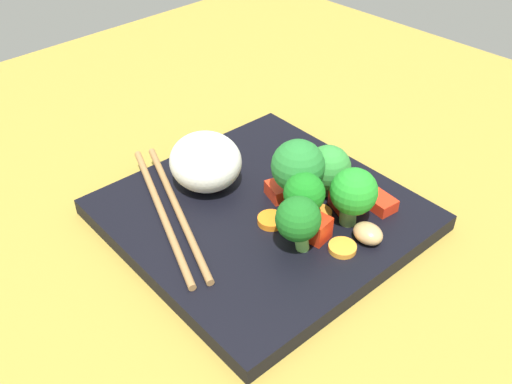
% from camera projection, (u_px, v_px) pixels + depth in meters
% --- Properties ---
extents(ground_plane, '(1.10, 1.10, 0.02)m').
position_uv_depth(ground_plane, '(262.00, 229.00, 0.59)').
color(ground_plane, olive).
extents(square_plate, '(0.28, 0.28, 0.02)m').
position_uv_depth(square_plate, '(262.00, 215.00, 0.58)').
color(square_plate, black).
rests_on(square_plate, ground_plane).
extents(rice_mound, '(0.09, 0.09, 0.06)m').
position_uv_depth(rice_mound, '(206.00, 162.00, 0.58)').
color(rice_mound, white).
rests_on(rice_mound, square_plate).
extents(broccoli_floret_0, '(0.05, 0.05, 0.06)m').
position_uv_depth(broccoli_floret_0, '(328.00, 168.00, 0.57)').
color(broccoli_floret_0, '#649D48').
rests_on(broccoli_floret_0, square_plate).
extents(broccoli_floret_1, '(0.04, 0.04, 0.06)m').
position_uv_depth(broccoli_floret_1, '(304.00, 195.00, 0.53)').
color(broccoli_floret_1, '#5B9442').
rests_on(broccoli_floret_1, square_plate).
extents(broccoli_floret_2, '(0.05, 0.05, 0.07)m').
position_uv_depth(broccoli_floret_2, '(298.00, 167.00, 0.55)').
color(broccoli_floret_2, '#5E9545').
rests_on(broccoli_floret_2, square_plate).
extents(broccoli_floret_3, '(0.04, 0.04, 0.06)m').
position_uv_depth(broccoli_floret_3, '(353.00, 193.00, 0.53)').
color(broccoli_floret_3, '#629348').
rests_on(broccoli_floret_3, square_plate).
extents(broccoli_floret_4, '(0.04, 0.04, 0.06)m').
position_uv_depth(broccoli_floret_4, '(298.00, 220.00, 0.50)').
color(broccoli_floret_4, '#74C054').
rests_on(broccoli_floret_4, square_plate).
extents(carrot_slice_0, '(0.04, 0.04, 0.01)m').
position_uv_depth(carrot_slice_0, '(342.00, 248.00, 0.52)').
color(carrot_slice_0, orange).
rests_on(carrot_slice_0, square_plate).
extents(carrot_slice_1, '(0.04, 0.04, 0.01)m').
position_uv_depth(carrot_slice_1, '(346.00, 189.00, 0.59)').
color(carrot_slice_1, orange).
rests_on(carrot_slice_1, square_plate).
extents(carrot_slice_2, '(0.03, 0.03, 0.01)m').
position_uv_depth(carrot_slice_2, '(319.00, 214.00, 0.56)').
color(carrot_slice_2, orange).
rests_on(carrot_slice_2, square_plate).
extents(carrot_slice_3, '(0.04, 0.04, 0.01)m').
position_uv_depth(carrot_slice_3, '(271.00, 220.00, 0.55)').
color(carrot_slice_3, orange).
rests_on(carrot_slice_3, square_plate).
extents(carrot_slice_4, '(0.04, 0.04, 0.01)m').
position_uv_depth(carrot_slice_4, '(322.00, 178.00, 0.60)').
color(carrot_slice_4, orange).
rests_on(carrot_slice_4, square_plate).
extents(pepper_chunk_0, '(0.02, 0.02, 0.02)m').
position_uv_depth(pepper_chunk_0, '(319.00, 230.00, 0.53)').
color(pepper_chunk_0, red).
rests_on(pepper_chunk_0, square_plate).
extents(pepper_chunk_1, '(0.03, 0.04, 0.02)m').
position_uv_depth(pepper_chunk_1, '(280.00, 188.00, 0.58)').
color(pepper_chunk_1, red).
rests_on(pepper_chunk_1, square_plate).
extents(pepper_chunk_2, '(0.03, 0.03, 0.01)m').
position_uv_depth(pepper_chunk_2, '(380.00, 203.00, 0.57)').
color(pepper_chunk_2, red).
rests_on(pepper_chunk_2, square_plate).
extents(pepper_chunk_3, '(0.04, 0.04, 0.02)m').
position_uv_depth(pepper_chunk_3, '(347.00, 200.00, 0.56)').
color(pepper_chunk_3, red).
rests_on(pepper_chunk_3, square_plate).
extents(chicken_piece_1, '(0.03, 0.02, 0.02)m').
position_uv_depth(chicken_piece_1, '(368.00, 233.00, 0.53)').
color(chicken_piece_1, tan).
rests_on(chicken_piece_1, square_plate).
extents(chopstick_pair, '(0.21, 0.10, 0.01)m').
position_uv_depth(chopstick_pair, '(169.00, 210.00, 0.56)').
color(chopstick_pair, '#A17444').
rests_on(chopstick_pair, square_plate).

